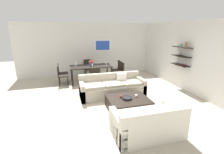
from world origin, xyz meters
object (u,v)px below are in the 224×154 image
dining_chair_right_far (117,68)px  wine_glass_foot (92,65)px  coffee_table (128,104)px  dining_chair_foot (94,76)px  wine_glass_right_near (106,63)px  dining_chair_left_far (61,72)px  loveseat_white (148,124)px  wine_glass_head (89,62)px  decorative_bowl (127,98)px  apple_on_coffee_table (121,97)px  sofa_beige (112,88)px  dining_chair_left_near (61,74)px  candle_jar (136,96)px  dining_chair_right_near (120,70)px  dining_chair_head (88,67)px  dining_table (91,67)px  centerpiece_vase (91,63)px  wine_glass_left_near (76,64)px

dining_chair_right_far → wine_glass_foot: bearing=-154.9°
coffee_table → dining_chair_foot: size_ratio=1.36×
wine_glass_right_near → dining_chair_left_far: bearing=170.7°
dining_chair_right_far → dining_chair_left_far: size_ratio=1.00×
loveseat_white → wine_glass_head: 4.96m
coffee_table → wine_glass_head: 3.71m
decorative_bowl → apple_on_coffee_table: bearing=135.5°
sofa_beige → dining_chair_left_near: bearing=136.6°
candle_jar → apple_on_coffee_table: bearing=172.4°
dining_chair_right_near → dining_chair_head: size_ratio=1.00×
decorative_bowl → dining_table: dining_table is taller
sofa_beige → dining_chair_left_far: dining_chair_left_far is taller
centerpiece_vase → wine_glass_right_near: bearing=-10.1°
apple_on_coffee_table → dining_chair_left_far: 3.74m
candle_jar → centerpiece_vase: (-0.86, 3.15, 0.48)m
dining_chair_foot → wine_glass_foot: wine_glass_foot is taller
coffee_table → dining_chair_left_far: bearing=119.9°
apple_on_coffee_table → dining_table: (-0.41, 3.08, 0.27)m
loveseat_white → dining_chair_left_far: (-1.93, 4.69, 0.21)m
decorative_bowl → dining_chair_head: (-0.55, 4.11, 0.09)m
apple_on_coffee_table → dining_chair_left_near: (-1.75, 2.87, 0.09)m
dining_chair_right_near → wine_glass_head: (-1.34, 0.63, 0.37)m
dining_chair_right_far → wine_glass_right_near: wine_glass_right_near is taller
dining_chair_foot → coffee_table: bearing=-75.1°
decorative_bowl → apple_on_coffee_table: apple_on_coffee_table is taller
dining_chair_foot → wine_glass_head: (-0.00, 1.30, 0.37)m
centerpiece_vase → wine_glass_head: bearing=92.7°
decorative_bowl → wine_glass_head: size_ratio=1.65×
dining_chair_left_far → wine_glass_head: size_ratio=4.94×
coffee_table → dining_chair_right_near: bearing=76.1°
candle_jar → dining_chair_right_near: 2.97m
dining_table → apple_on_coffee_table: bearing=-82.4°
dining_chair_right_near → wine_glass_right_near: size_ratio=4.90×
candle_jar → dining_chair_head: 4.13m
sofa_beige → dining_table: sofa_beige is taller
wine_glass_foot → dining_chair_head: bearing=90.0°
decorative_bowl → wine_glass_foot: size_ratio=1.68×
wine_glass_foot → centerpiece_vase: 0.42m
candle_jar → apple_on_coffee_table: 0.48m
dining_chair_left_near → dining_chair_right_far: bearing=9.1°
decorative_bowl → dining_chair_left_near: size_ratio=0.33×
wine_glass_left_near → dining_chair_left_near: bearing=-171.6°
dining_chair_left_near → coffee_table: bearing=-56.6°
wine_glass_foot → centerpiece_vase: centerpiece_vase is taller
sofa_beige → wine_glass_foot: size_ratio=13.39×
loveseat_white → dining_chair_left_near: dining_chair_left_near is taller
coffee_table → apple_on_coffee_table: apple_on_coffee_table is taller
decorative_bowl → dining_chair_foot: size_ratio=0.33×
dining_chair_right_near → wine_glass_left_near: wine_glass_left_near is taller
candle_jar → dining_chair_left_far: (-2.22, 3.36, 0.09)m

